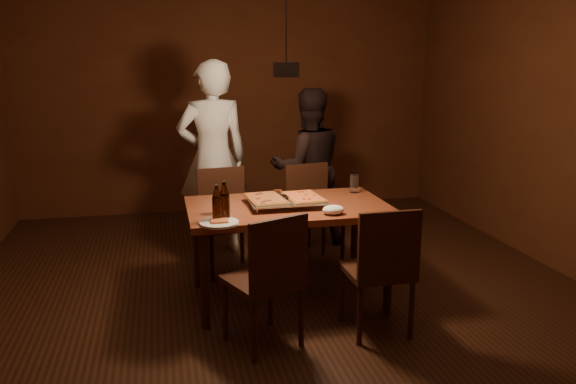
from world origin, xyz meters
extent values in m
plane|color=#391B0F|center=(0.00, 0.00, 0.00)|extent=(6.00, 6.00, 0.00)
plane|color=#572714|center=(0.00, 3.00, 1.40)|extent=(5.00, 0.00, 5.00)
cube|color=brown|center=(0.06, 0.19, 0.72)|extent=(1.50, 0.90, 0.05)
cylinder|color=#38190F|center=(-0.61, -0.18, 0.35)|extent=(0.06, 0.06, 0.70)
cylinder|color=#38190F|center=(0.73, -0.18, 0.35)|extent=(0.06, 0.06, 0.70)
cylinder|color=#38190F|center=(-0.61, 0.56, 0.35)|extent=(0.06, 0.06, 0.70)
cylinder|color=#38190F|center=(0.73, 0.56, 0.35)|extent=(0.06, 0.06, 0.70)
cube|color=#38190F|center=(-0.33, 0.85, 0.43)|extent=(0.47, 0.47, 0.04)
cube|color=#38190F|center=(-0.36, 1.04, 0.67)|extent=(0.42, 0.08, 0.45)
cube|color=#38190F|center=(0.46, 0.86, 0.43)|extent=(0.49, 0.49, 0.04)
cube|color=#38190F|center=(0.43, 1.05, 0.67)|extent=(0.42, 0.11, 0.45)
cube|color=#38190F|center=(-0.26, -0.47, 0.43)|extent=(0.55, 0.55, 0.04)
cube|color=#38190F|center=(-0.19, -0.64, 0.67)|extent=(0.40, 0.19, 0.45)
cube|color=#38190F|center=(0.52, -0.46, 0.43)|extent=(0.42, 0.42, 0.04)
cube|color=#38190F|center=(0.52, -0.65, 0.67)|extent=(0.42, 0.03, 0.45)
cube|color=silver|center=(0.03, 0.19, 0.77)|extent=(0.56, 0.47, 0.05)
cube|color=maroon|center=(-0.11, 0.21, 0.81)|extent=(0.29, 0.42, 0.02)
cube|color=gold|center=(0.18, 0.19, 0.81)|extent=(0.28, 0.41, 0.02)
cylinder|color=black|center=(-0.51, -0.12, 0.83)|extent=(0.07, 0.07, 0.16)
cone|color=black|center=(-0.51, -0.12, 0.96)|extent=(0.07, 0.07, 0.09)
cylinder|color=black|center=(-0.45, -0.10, 0.84)|extent=(0.07, 0.07, 0.17)
cone|color=black|center=(-0.45, -0.10, 0.97)|extent=(0.07, 0.07, 0.10)
cylinder|color=silver|center=(-0.48, 0.06, 0.81)|extent=(0.08, 0.08, 0.13)
cylinder|color=silver|center=(0.68, 0.46, 0.82)|extent=(0.07, 0.07, 0.15)
cylinder|color=white|center=(-0.50, -0.20, 0.76)|extent=(0.26, 0.26, 0.02)
cube|color=gold|center=(-0.50, -0.20, 0.77)|extent=(0.12, 0.09, 0.01)
ellipsoid|color=white|center=(0.31, -0.13, 0.78)|extent=(0.16, 0.12, 0.07)
imported|color=white|center=(-0.38, 1.45, 0.91)|extent=(0.71, 0.50, 1.82)
imported|color=black|center=(0.56, 1.48, 0.77)|extent=(0.76, 0.59, 1.55)
cylinder|color=black|center=(0.00, 0.00, 1.75)|extent=(0.18, 0.18, 0.10)
camera|label=1|loc=(-0.86, -3.79, 1.82)|focal=35.00mm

